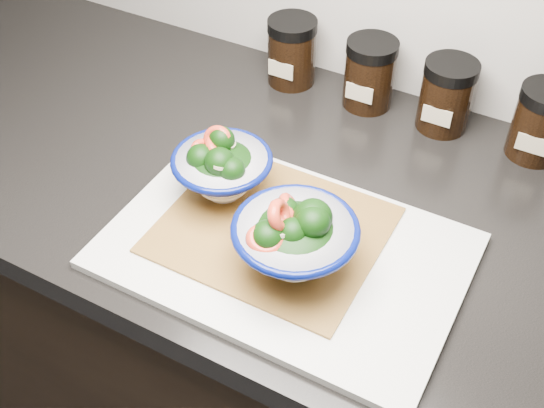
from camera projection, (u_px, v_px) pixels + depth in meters
The scene contains 10 objects.
cabinet at pixel (353, 400), 1.25m from camera, with size 3.43×0.58×0.86m, color black.
countertop at pixel (379, 229), 0.94m from camera, with size 3.50×0.60×0.04m, color black.
cutting_board at pixel (285, 251), 0.87m from camera, with size 0.45×0.30×0.01m, color silver.
bamboo_mat at pixel (272, 229), 0.89m from camera, with size 0.28×0.24×0.00m, color #A97C32.
bowl_left at pixel (222, 168), 0.91m from camera, with size 0.14×0.14×0.11m.
bowl_right at pixel (295, 238), 0.81m from camera, with size 0.15×0.15×0.12m.
spice_jar_a at pixel (292, 51), 1.13m from camera, with size 0.08×0.08×0.11m.
spice_jar_b at pixel (370, 74), 1.08m from camera, with size 0.08×0.08×0.11m.
spice_jar_c at pixel (446, 95), 1.04m from camera, with size 0.08×0.08×0.11m.
spice_jar_d at pixel (541, 122), 0.99m from camera, with size 0.08×0.08×0.11m.
Camera 1 is at (0.18, 0.80, 1.55)m, focal length 45.00 mm.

